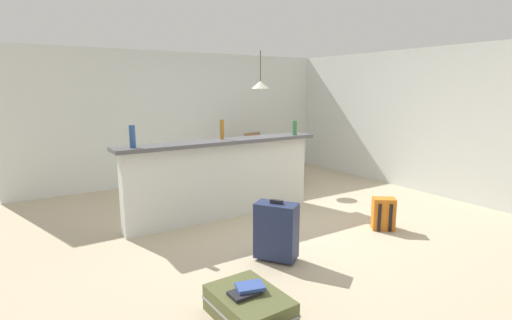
# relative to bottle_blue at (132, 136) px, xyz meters

# --- Properties ---
(ground_plane) EXTENTS (13.00, 13.00, 0.05)m
(ground_plane) POSITION_rel_bottle_blue_xyz_m (1.85, -0.50, -1.28)
(ground_plane) COLOR #BCAD8E
(wall_back) EXTENTS (6.60, 0.10, 2.50)m
(wall_back) POSITION_rel_bottle_blue_xyz_m (1.85, 2.55, -0.00)
(wall_back) COLOR silver
(wall_back) RESTS_ON ground_plane
(wall_right) EXTENTS (0.10, 6.00, 2.50)m
(wall_right) POSITION_rel_bottle_blue_xyz_m (4.90, -0.20, -0.00)
(wall_right) COLOR silver
(wall_right) RESTS_ON ground_plane
(partition_half_wall) EXTENTS (2.80, 0.20, 1.07)m
(partition_half_wall) POSITION_rel_bottle_blue_xyz_m (1.23, 0.03, -0.72)
(partition_half_wall) COLOR silver
(partition_half_wall) RESTS_ON ground_plane
(bar_countertop) EXTENTS (2.96, 0.40, 0.05)m
(bar_countertop) POSITION_rel_bottle_blue_xyz_m (1.23, 0.03, -0.16)
(bar_countertop) COLOR #4C4C51
(bar_countertop) RESTS_ON partition_half_wall
(bottle_blue) EXTENTS (0.07, 0.07, 0.27)m
(bottle_blue) POSITION_rel_bottle_blue_xyz_m (0.00, 0.00, 0.00)
(bottle_blue) COLOR #284C89
(bottle_blue) RESTS_ON bar_countertop
(bottle_amber) EXTENTS (0.06, 0.06, 0.27)m
(bottle_amber) POSITION_rel_bottle_blue_xyz_m (1.28, 0.12, 0.00)
(bottle_amber) COLOR #9E661E
(bottle_amber) RESTS_ON bar_countertop
(bottle_green) EXTENTS (0.07, 0.07, 0.22)m
(bottle_green) POSITION_rel_bottle_blue_xyz_m (2.43, -0.06, -0.03)
(bottle_green) COLOR #2D6B38
(bottle_green) RESTS_ON bar_countertop
(dining_table) EXTENTS (1.10, 0.80, 0.74)m
(dining_table) POSITION_rel_bottle_blue_xyz_m (2.88, 1.45, -0.61)
(dining_table) COLOR #332319
(dining_table) RESTS_ON ground_plane
(dining_chair_near_partition) EXTENTS (0.46, 0.46, 0.93)m
(dining_chair_near_partition) POSITION_rel_bottle_blue_xyz_m (2.88, 0.88, -0.74)
(dining_chair_near_partition) COLOR #9E754C
(dining_chair_near_partition) RESTS_ON ground_plane
(dining_chair_far_side) EXTENTS (0.46, 0.46, 0.93)m
(dining_chair_far_side) POSITION_rel_bottle_blue_xyz_m (2.92, 2.03, -0.74)
(dining_chair_far_side) COLOR #9E754C
(dining_chair_far_side) RESTS_ON ground_plane
(pendant_lamp) EXTENTS (0.34, 0.34, 0.74)m
(pendant_lamp) POSITION_rel_bottle_blue_xyz_m (2.82, 1.46, 0.63)
(pendant_lamp) COLOR black
(suitcase_flat_olive) EXTENTS (0.51, 0.83, 0.22)m
(suitcase_flat_olive) POSITION_rel_bottle_blue_xyz_m (0.22, -2.29, -1.14)
(suitcase_flat_olive) COLOR #51562D
(suitcase_flat_olive) RESTS_ON ground_plane
(suitcase_upright_navy) EXTENTS (0.44, 0.50, 0.67)m
(suitcase_upright_navy) POSITION_rel_bottle_blue_xyz_m (1.04, -1.52, -0.92)
(suitcase_upright_navy) COLOR #1E284C
(suitcase_upright_navy) RESTS_ON ground_plane
(backpack_orange) EXTENTS (0.34, 0.34, 0.42)m
(backpack_orange) POSITION_rel_bottle_blue_xyz_m (2.76, -1.52, -1.05)
(backpack_orange) COLOR orange
(backpack_orange) RESTS_ON ground_plane
(book_stack) EXTENTS (0.31, 0.21, 0.06)m
(book_stack) POSITION_rel_bottle_blue_xyz_m (0.21, -2.28, -1.00)
(book_stack) COLOR black
(book_stack) RESTS_ON suitcase_flat_olive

